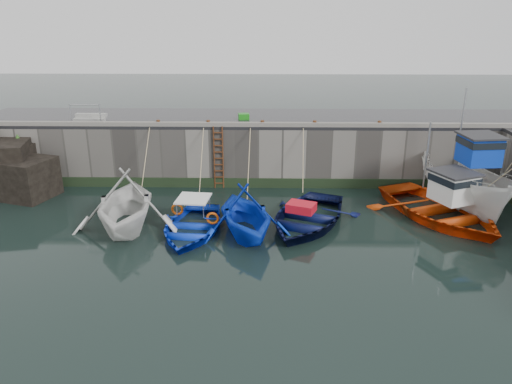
{
  "coord_description": "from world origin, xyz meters",
  "views": [
    {
      "loc": [
        0.37,
        -14.23,
        8.5
      ],
      "look_at": [
        -0.03,
        5.97,
        1.2
      ],
      "focal_mm": 35.0,
      "sensor_mm": 36.0,
      "label": 1
    }
  ],
  "objects_px": {
    "boat_near_blue": "(192,232)",
    "boat_far_white": "(467,185)",
    "fish_crate": "(244,116)",
    "bollard_a": "(158,123)",
    "bollard_d": "(315,123)",
    "bollard_b": "(208,123)",
    "boat_near_blacktrim": "(245,234)",
    "bollard_c": "(262,123)",
    "boat_near_navy": "(306,224)",
    "boat_far_orange": "(440,209)",
    "ladder": "(218,158)",
    "bollard_e": "(379,124)",
    "boat_near_white": "(128,227)"
  },
  "relations": [
    {
      "from": "boat_near_blue",
      "to": "boat_near_navy",
      "type": "xyz_separation_m",
      "value": [
        4.79,
        0.92,
        0.0
      ]
    },
    {
      "from": "bollard_a",
      "to": "bollard_b",
      "type": "distance_m",
      "value": 2.5
    },
    {
      "from": "ladder",
      "to": "boat_near_blue",
      "type": "xyz_separation_m",
      "value": [
        -0.65,
        -5.47,
        -1.59
      ]
    },
    {
      "from": "ladder",
      "to": "boat_near_white",
      "type": "xyz_separation_m",
      "value": [
        -3.41,
        -5.07,
        -1.59
      ]
    },
    {
      "from": "boat_near_navy",
      "to": "boat_far_orange",
      "type": "distance_m",
      "value": 5.95
    },
    {
      "from": "boat_near_white",
      "to": "bollard_b",
      "type": "xyz_separation_m",
      "value": [
        2.91,
        5.4,
        3.3
      ]
    },
    {
      "from": "fish_crate",
      "to": "bollard_d",
      "type": "xyz_separation_m",
      "value": [
        3.6,
        -1.65,
        -0.01
      ]
    },
    {
      "from": "boat_near_white",
      "to": "bollard_e",
      "type": "xyz_separation_m",
      "value": [
        11.41,
        5.4,
        3.3
      ]
    },
    {
      "from": "boat_near_blue",
      "to": "bollard_b",
      "type": "xyz_separation_m",
      "value": [
        0.15,
        5.81,
        3.3
      ]
    },
    {
      "from": "boat_near_blue",
      "to": "bollard_d",
      "type": "relative_size",
      "value": 16.98
    },
    {
      "from": "boat_near_blacktrim",
      "to": "bollard_a",
      "type": "xyz_separation_m",
      "value": [
        -4.55,
        5.99,
        3.3
      ]
    },
    {
      "from": "boat_far_white",
      "to": "fish_crate",
      "type": "bearing_deg",
      "value": 149.41
    },
    {
      "from": "ladder",
      "to": "boat_near_navy",
      "type": "bearing_deg",
      "value": -47.74
    },
    {
      "from": "boat_far_orange",
      "to": "bollard_d",
      "type": "relative_size",
      "value": 28.28
    },
    {
      "from": "boat_far_orange",
      "to": "bollard_d",
      "type": "xyz_separation_m",
      "value": [
        -5.22,
        4.14,
        2.86
      ]
    },
    {
      "from": "boat_near_white",
      "to": "bollard_e",
      "type": "height_order",
      "value": "bollard_e"
    },
    {
      "from": "bollard_a",
      "to": "bollard_c",
      "type": "distance_m",
      "value": 5.2
    },
    {
      "from": "fish_crate",
      "to": "bollard_c",
      "type": "relative_size",
      "value": 1.98
    },
    {
      "from": "boat_far_orange",
      "to": "bollard_b",
      "type": "relative_size",
      "value": 28.28
    },
    {
      "from": "bollard_b",
      "to": "bollard_c",
      "type": "distance_m",
      "value": 2.7
    },
    {
      "from": "boat_near_white",
      "to": "bollard_e",
      "type": "bearing_deg",
      "value": 18.76
    },
    {
      "from": "ladder",
      "to": "bollard_c",
      "type": "relative_size",
      "value": 11.43
    },
    {
      "from": "boat_near_navy",
      "to": "boat_far_white",
      "type": "height_order",
      "value": "boat_far_white"
    },
    {
      "from": "boat_far_orange",
      "to": "fish_crate",
      "type": "relative_size",
      "value": 14.27
    },
    {
      "from": "boat_far_white",
      "to": "bollard_c",
      "type": "height_order",
      "value": "boat_far_white"
    },
    {
      "from": "boat_near_blue",
      "to": "ladder",
      "type": "bearing_deg",
      "value": 88.94
    },
    {
      "from": "boat_near_blue",
      "to": "bollard_c",
      "type": "height_order",
      "value": "bollard_c"
    },
    {
      "from": "boat_far_white",
      "to": "boat_far_orange",
      "type": "xyz_separation_m",
      "value": [
        -1.48,
        -1.18,
        -0.68
      ]
    },
    {
      "from": "boat_near_blue",
      "to": "boat_far_white",
      "type": "relative_size",
      "value": 0.67
    },
    {
      "from": "fish_crate",
      "to": "bollard_d",
      "type": "relative_size",
      "value": 1.98
    },
    {
      "from": "bollard_b",
      "to": "bollard_c",
      "type": "bearing_deg",
      "value": 0.0
    },
    {
      "from": "boat_near_navy",
      "to": "boat_far_orange",
      "type": "relative_size",
      "value": 0.71
    },
    {
      "from": "boat_near_blacktrim",
      "to": "fish_crate",
      "type": "bearing_deg",
      "value": 75.86
    },
    {
      "from": "boat_near_white",
      "to": "bollard_a",
      "type": "bearing_deg",
      "value": 79.07
    },
    {
      "from": "boat_near_white",
      "to": "boat_far_orange",
      "type": "bearing_deg",
      "value": -1.19
    },
    {
      "from": "fish_crate",
      "to": "boat_near_navy",
      "type": "bearing_deg",
      "value": -75.04
    },
    {
      "from": "boat_near_blacktrim",
      "to": "boat_far_white",
      "type": "relative_size",
      "value": 0.63
    },
    {
      "from": "fish_crate",
      "to": "bollard_a",
      "type": "height_order",
      "value": "fish_crate"
    },
    {
      "from": "bollard_c",
      "to": "boat_near_blue",
      "type": "bearing_deg",
      "value": -116.13
    },
    {
      "from": "boat_near_navy",
      "to": "boat_near_blacktrim",
      "type": "bearing_deg",
      "value": -134.68
    },
    {
      "from": "boat_near_blue",
      "to": "boat_near_navy",
      "type": "relative_size",
      "value": 0.85
    },
    {
      "from": "boat_near_blacktrim",
      "to": "bollard_b",
      "type": "relative_size",
      "value": 16.19
    },
    {
      "from": "ladder",
      "to": "bollard_d",
      "type": "xyz_separation_m",
      "value": [
        4.8,
        0.34,
        1.71
      ]
    },
    {
      "from": "boat_near_navy",
      "to": "bollard_b",
      "type": "distance_m",
      "value": 7.5
    },
    {
      "from": "bollard_a",
      "to": "bollard_b",
      "type": "xyz_separation_m",
      "value": [
        2.5,
        0.0,
        0.0
      ]
    },
    {
      "from": "bollard_c",
      "to": "bollard_e",
      "type": "height_order",
      "value": "same"
    },
    {
      "from": "bollard_a",
      "to": "bollard_b",
      "type": "bearing_deg",
      "value": 0.0
    },
    {
      "from": "boat_near_blacktrim",
      "to": "boat_near_navy",
      "type": "height_order",
      "value": "boat_near_blacktrim"
    },
    {
      "from": "boat_near_navy",
      "to": "fish_crate",
      "type": "xyz_separation_m",
      "value": [
        -2.93,
        6.54,
        3.31
      ]
    },
    {
      "from": "boat_near_navy",
      "to": "bollard_e",
      "type": "xyz_separation_m",
      "value": [
        3.86,
        4.89,
        3.3
      ]
    }
  ]
}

